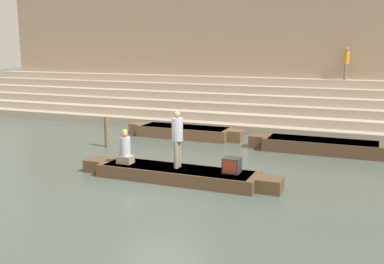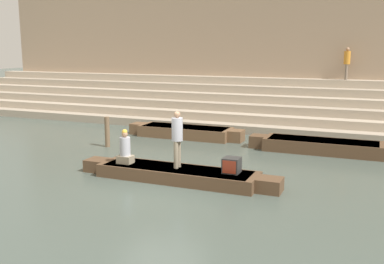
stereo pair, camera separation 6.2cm
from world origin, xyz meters
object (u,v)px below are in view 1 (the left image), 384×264
object	(u,v)px
person_standing	(177,135)
mooring_post	(107,132)
moored_boat_distant	(185,132)
person_on_steps	(346,61)
rowboat_main	(177,174)
tv_set	(232,165)
moored_boat_shore	(322,146)
person_rowing	(125,150)

from	to	relation	value
person_standing	mooring_post	distance (m)	5.58
moored_boat_distant	person_on_steps	size ratio (longest dim) A/B	3.32
rowboat_main	tv_set	world-z (taller)	tv_set
rowboat_main	moored_boat_shore	distance (m)	6.60
person_rowing	moored_boat_shore	world-z (taller)	person_rowing
person_rowing	moored_boat_shore	distance (m)	7.79
tv_set	mooring_post	distance (m)	6.96
person_standing	person_rowing	size ratio (longest dim) A/B	1.59
moored_boat_distant	tv_set	bearing A→B (deg)	-61.13
moored_boat_shore	moored_boat_distant	bearing A→B (deg)	177.50
rowboat_main	moored_boat_distant	size ratio (longest dim) A/B	1.19
rowboat_main	person_rowing	xyz separation A→B (m)	(-1.74, -0.09, 0.62)
tv_set	rowboat_main	bearing A→B (deg)	-171.73
moored_boat_shore	tv_set	bearing A→B (deg)	-105.85
moored_boat_shore	rowboat_main	bearing A→B (deg)	-119.42
person_rowing	moored_boat_distant	xyz separation A→B (m)	(-0.67, 6.30, -0.57)
moored_boat_distant	moored_boat_shore	bearing A→B (deg)	-11.75
person_rowing	mooring_post	bearing A→B (deg)	118.02
moored_boat_distant	mooring_post	world-z (taller)	mooring_post
person_rowing	tv_set	size ratio (longest dim) A/B	2.23
person_rowing	person_on_steps	world-z (taller)	person_on_steps
person_rowing	person_on_steps	size ratio (longest dim) A/B	0.67
rowboat_main	person_rowing	bearing A→B (deg)	-176.43
person_standing	mooring_post	xyz separation A→B (m)	(-4.55, 3.14, -0.78)
person_standing	person_on_steps	size ratio (longest dim) A/B	1.07
rowboat_main	moored_boat_shore	size ratio (longest dim) A/B	1.13
person_rowing	person_on_steps	bearing A→B (deg)	52.57
mooring_post	person_on_steps	xyz separation A→B (m)	(8.48, 8.89, 2.69)
tv_set	person_on_steps	bearing A→B (deg)	83.36
person_rowing	moored_boat_shore	size ratio (longest dim) A/B	0.19
rowboat_main	person_on_steps	distance (m)	13.08
person_rowing	mooring_post	distance (m)	4.34
rowboat_main	tv_set	distance (m)	1.75
mooring_post	person_on_steps	size ratio (longest dim) A/B	0.76
person_standing	person_rowing	world-z (taller)	person_standing
person_standing	person_rowing	bearing A→B (deg)	-172.32
person_rowing	tv_set	world-z (taller)	person_rowing
rowboat_main	person_on_steps	world-z (taller)	person_on_steps
moored_boat_distant	mooring_post	size ratio (longest dim) A/B	4.35
rowboat_main	person_on_steps	bearing A→B (deg)	72.49
tv_set	moored_boat_shore	world-z (taller)	tv_set
moored_boat_distant	person_on_steps	bearing A→B (deg)	37.74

